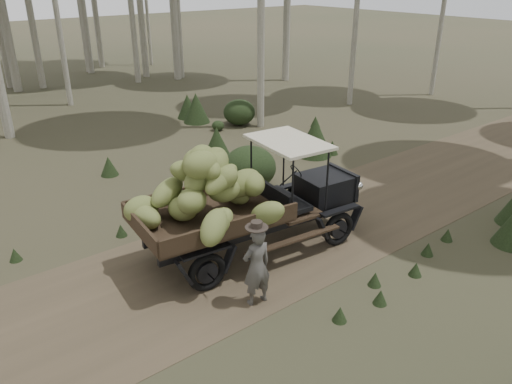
{
  "coord_description": "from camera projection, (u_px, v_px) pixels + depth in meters",
  "views": [
    {
      "loc": [
        -3.84,
        -7.6,
        5.75
      ],
      "look_at": [
        2.16,
        0.04,
        1.38
      ],
      "focal_mm": 35.0,
      "sensor_mm": 36.0,
      "label": 1
    }
  ],
  "objects": [
    {
      "name": "ground",
      "position": [
        172.0,
        283.0,
        9.97
      ],
      "size": [
        120.0,
        120.0,
        0.0
      ],
      "primitive_type": "plane",
      "color": "#473D2B",
      "rests_on": "ground"
    },
    {
      "name": "dirt_track",
      "position": [
        172.0,
        283.0,
        9.97
      ],
      "size": [
        70.0,
        4.0,
        0.01
      ],
      "primitive_type": "cube",
      "color": "brown",
      "rests_on": "ground"
    },
    {
      "name": "banana_truck",
      "position": [
        228.0,
        193.0,
        10.23
      ],
      "size": [
        5.39,
        2.71,
        2.72
      ],
      "rotation": [
        0.0,
        0.0,
        -0.11
      ],
      "color": "black",
      "rests_on": "ground"
    },
    {
      "name": "farmer",
      "position": [
        257.0,
        265.0,
        9.08
      ],
      "size": [
        0.61,
        0.46,
        1.71
      ],
      "rotation": [
        0.0,
        0.0,
        3.04
      ],
      "color": "#4F4C48",
      "rests_on": "ground"
    },
    {
      "name": "undergrowth",
      "position": [
        193.0,
        247.0,
        10.15
      ],
      "size": [
        21.7,
        21.9,
        1.37
      ],
      "color": "#233319",
      "rests_on": "ground"
    }
  ]
}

